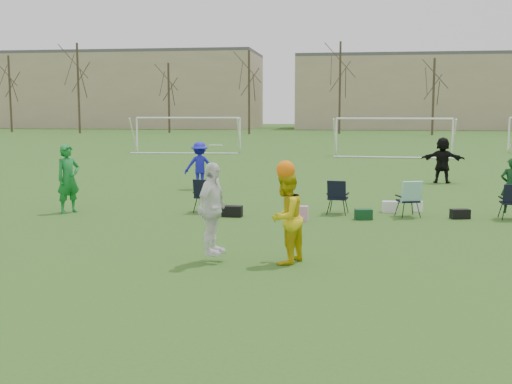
% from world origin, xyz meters
% --- Properties ---
extents(ground, '(260.00, 260.00, 0.00)m').
position_xyz_m(ground, '(0.00, 0.00, 0.00)').
color(ground, '#2F561B').
rests_on(ground, ground).
extents(fielder_green_near, '(0.79, 0.86, 1.96)m').
position_xyz_m(fielder_green_near, '(-6.78, 7.25, 0.98)').
color(fielder_green_near, '#15772D').
rests_on(fielder_green_near, ground).
extents(fielder_blue, '(1.27, 0.96, 1.75)m').
position_xyz_m(fielder_blue, '(-4.35, 13.30, 0.88)').
color(fielder_blue, '#1818BB').
rests_on(fielder_blue, ground).
extents(fielder_black, '(1.80, 0.87, 1.86)m').
position_xyz_m(fielder_black, '(4.92, 16.60, 0.93)').
color(fielder_black, black).
rests_on(fielder_black, ground).
extents(center_contest, '(2.22, 1.22, 2.30)m').
position_xyz_m(center_contest, '(-0.64, 1.96, 0.98)').
color(center_contest, white).
rests_on(center_contest, ground).
extents(sideline_setup, '(9.09, 2.32, 1.66)m').
position_xyz_m(sideline_setup, '(2.14, 7.95, 0.51)').
color(sideline_setup, '#0F3918').
rests_on(sideline_setup, ground).
extents(goal_left, '(7.39, 0.76, 2.46)m').
position_xyz_m(goal_left, '(-10.00, 34.00, 1.92)').
color(goal_left, white).
rests_on(goal_left, ground).
extents(goal_mid, '(7.40, 0.63, 2.46)m').
position_xyz_m(goal_mid, '(4.00, 32.00, 1.92)').
color(goal_mid, white).
rests_on(goal_mid, ground).
extents(tree_line, '(110.28, 3.28, 11.40)m').
position_xyz_m(tree_line, '(0.24, 69.85, 5.09)').
color(tree_line, '#382B21').
rests_on(tree_line, ground).
extents(building_row, '(126.00, 16.00, 13.00)m').
position_xyz_m(building_row, '(6.73, 96.00, 5.99)').
color(building_row, tan).
rests_on(building_row, ground).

